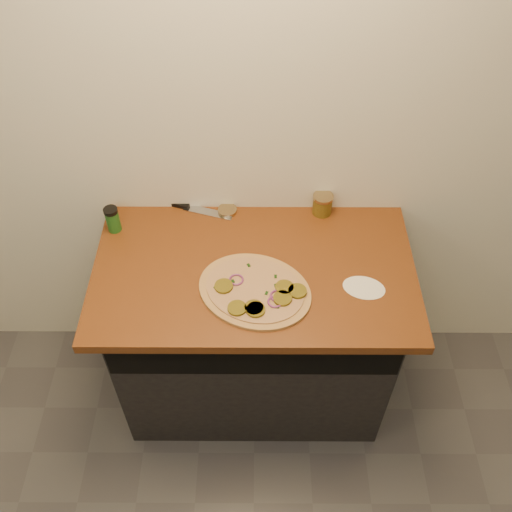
{
  "coord_description": "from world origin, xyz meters",
  "views": [
    {
      "loc": [
        0.01,
        0.03,
        2.5
      ],
      "look_at": [
        0.01,
        1.43,
        0.95
      ],
      "focal_mm": 40.0,
      "sensor_mm": 36.0,
      "label": 1
    }
  ],
  "objects_px": {
    "salsa_jar": "(322,204)",
    "spice_shaker": "(113,219)",
    "chefs_knife": "(191,208)",
    "pizza": "(256,291)"
  },
  "relations": [
    {
      "from": "pizza",
      "to": "salsa_jar",
      "type": "height_order",
      "value": "salsa_jar"
    },
    {
      "from": "spice_shaker",
      "to": "salsa_jar",
      "type": "bearing_deg",
      "value": 7.06
    },
    {
      "from": "chefs_knife",
      "to": "salsa_jar",
      "type": "bearing_deg",
      "value": -1.83
    },
    {
      "from": "salsa_jar",
      "to": "spice_shaker",
      "type": "xyz_separation_m",
      "value": [
        -0.82,
        -0.1,
        0.01
      ]
    },
    {
      "from": "pizza",
      "to": "spice_shaker",
      "type": "xyz_separation_m",
      "value": [
        -0.56,
        0.32,
        0.05
      ]
    },
    {
      "from": "pizza",
      "to": "chefs_knife",
      "type": "xyz_separation_m",
      "value": [
        -0.27,
        0.44,
        -0.0
      ]
    },
    {
      "from": "salsa_jar",
      "to": "spice_shaker",
      "type": "relative_size",
      "value": 0.81
    },
    {
      "from": "pizza",
      "to": "spice_shaker",
      "type": "height_order",
      "value": "spice_shaker"
    },
    {
      "from": "chefs_knife",
      "to": "salsa_jar",
      "type": "relative_size",
      "value": 3.33
    },
    {
      "from": "pizza",
      "to": "salsa_jar",
      "type": "xyz_separation_m",
      "value": [
        0.27,
        0.42,
        0.03
      ]
    }
  ]
}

